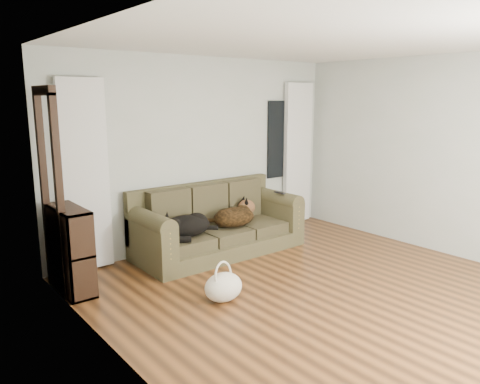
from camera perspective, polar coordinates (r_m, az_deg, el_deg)
floor at (r=5.09m, az=11.96°, el=-12.58°), size 5.00×5.00×0.00m
ceiling at (r=4.69m, az=13.35°, el=17.87°), size 5.00×5.00×0.00m
wall_back at (r=6.56m, az=-4.61°, el=4.86°), size 4.50×0.04×2.60m
wall_left at (r=3.31m, az=-12.76°, el=-2.00°), size 0.04×5.00×2.60m
wall_right at (r=6.61m, az=25.05°, el=3.86°), size 0.04×5.00×2.60m
curtain_left at (r=5.74m, az=-18.34°, el=1.85°), size 0.55×0.08×2.25m
curtain_right at (r=7.67m, az=7.02°, el=4.64°), size 0.55×0.08×2.25m
window_pane at (r=7.43m, az=4.88°, el=6.41°), size 0.50×0.03×1.20m
door_casing at (r=5.26m, az=-21.95°, el=-0.36°), size 0.07×0.60×2.10m
sofa at (r=6.24m, az=-2.53°, el=-3.41°), size 2.27×0.98×0.93m
dog_black_lab at (r=5.86m, az=-6.86°, el=-4.19°), size 0.69×0.52×0.27m
dog_shepherd at (r=6.31m, az=-0.59°, el=-2.85°), size 0.64×0.46×0.28m
tv_remote at (r=6.63m, az=4.86°, el=-0.07°), size 0.05×0.17×0.02m
tote_bag at (r=4.87m, az=-2.04°, el=-11.42°), size 0.42×0.32×0.30m
bookshelf at (r=5.32m, az=-20.00°, el=-6.23°), size 0.35×0.76×0.92m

